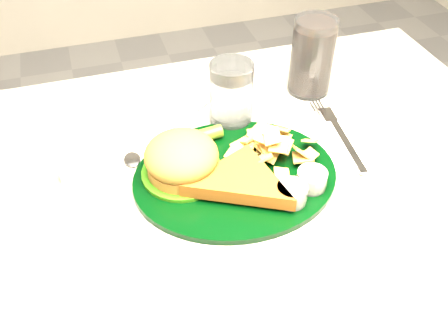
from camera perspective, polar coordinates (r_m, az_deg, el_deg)
The scene contains 8 objects.
table at distance 1.14m, azimuth -0.70°, elevation -15.34°, with size 1.20×0.80×0.75m, color #9F9A90, non-canonical shape.
dinner_plate at distance 0.82m, azimuth 1.32°, elevation 0.79°, with size 0.35×0.29×0.08m, color black, non-canonical shape.
water_glass at distance 0.93m, azimuth 0.84°, elevation 8.39°, with size 0.08×0.08×0.13m, color silver.
cola_glass at distance 1.03m, azimuth 10.03°, elevation 12.43°, with size 0.09×0.09×0.16m, color black.
fork_napkin at distance 0.94m, azimuth 13.68°, elevation 2.87°, with size 0.15×0.19×0.01m, color white, non-canonical shape.
spoon at distance 0.84m, azimuth -8.93°, elevation -1.80°, with size 0.04×0.14×0.01m, color silver, non-canonical shape.
ramekin at distance 0.88m, azimuth -17.00°, elevation -0.53°, with size 0.04×0.04×0.03m, color silver.
wrapped_straw at distance 0.99m, azimuth -4.00°, elevation 6.07°, with size 0.18×0.06×0.01m, color white, non-canonical shape.
Camera 1 is at (-0.17, -0.58, 1.34)m, focal length 40.00 mm.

